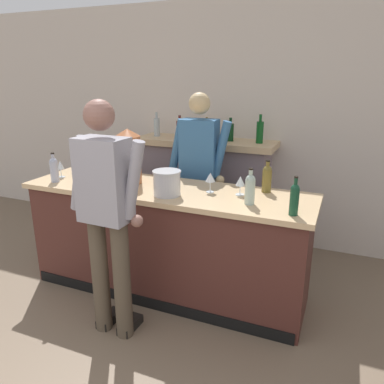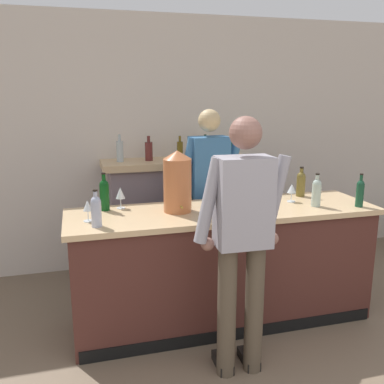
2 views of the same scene
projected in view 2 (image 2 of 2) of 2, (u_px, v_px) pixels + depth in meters
name	position (u px, v px, depth m)	size (l,w,h in m)	color
wall_back_panel	(188.00, 143.00, 4.85)	(12.00, 0.07, 2.75)	beige
bar_counter	(223.00, 265.00, 3.64)	(2.57, 0.73, 1.00)	#4C251F
fireplace_stone	(178.00, 213.00, 4.73)	(1.63, 0.52, 1.54)	gray
person_customer	(242.00, 238.00, 2.83)	(0.66, 0.31, 1.80)	brown
person_bartender	(209.00, 193.00, 4.13)	(0.66, 0.32, 1.79)	#4E3D2F
copper_dispenser	(177.00, 181.00, 3.40)	(0.23, 0.27, 0.49)	#B56439
ice_bucket_steel	(243.00, 201.00, 3.37)	(0.23, 0.23, 0.21)	silver
wine_bottle_rose_blush	(316.00, 191.00, 3.58)	(0.08, 0.08, 0.28)	#A5BAAD
wine_bottle_port_short	(301.00, 183.00, 3.93)	(0.08, 0.08, 0.27)	brown
wine_bottle_burgundy_dark	(360.00, 192.00, 3.57)	(0.06, 0.06, 0.28)	#15422A
wine_bottle_riesling_slim	(96.00, 210.00, 3.04)	(0.07, 0.07, 0.27)	#A2ABC2
wine_bottle_chardonnay_pale	(104.00, 194.00, 3.46)	(0.08, 0.08, 0.31)	#0B4013
wine_glass_front_right	(88.00, 207.00, 3.16)	(0.07, 0.07, 0.16)	silver
wine_glass_near_bucket	(292.00, 189.00, 3.73)	(0.08, 0.08, 0.16)	silver
wine_glass_mid_counter	(266.00, 190.00, 3.64)	(0.08, 0.08, 0.17)	silver
wine_glass_back_row	(120.00, 194.00, 3.51)	(0.08, 0.08, 0.18)	silver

